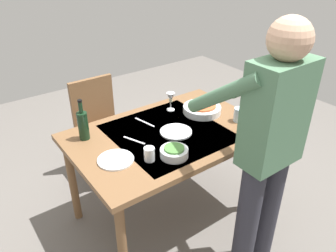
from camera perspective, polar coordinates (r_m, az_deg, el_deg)
name	(u,v)px	position (r m, az deg, el deg)	size (l,w,h in m)	color
ground_plane	(168,212)	(2.86, 0.00, -14.50)	(6.00, 6.00, 0.00)	#66605B
dining_table	(168,142)	(2.43, 0.00, -2.73)	(1.38, 0.92, 0.77)	brown
chair_near	(99,122)	(3.08, -11.72, 0.64)	(0.40, 0.40, 0.91)	#523019
person_server	(267,147)	(1.96, 16.67, -3.48)	(0.42, 0.61, 1.69)	#2D2D38
wine_bottle	(83,125)	(2.33, -14.37, 0.23)	(0.07, 0.07, 0.30)	black
wine_glass_left	(171,98)	(2.65, 0.47, 4.77)	(0.07, 0.07, 0.15)	white
water_cup_near_left	(149,154)	(2.07, -3.23, -4.84)	(0.07, 0.07, 0.09)	silver
water_cup_near_right	(239,115)	(2.56, 12.06, 1.91)	(0.08, 0.08, 0.11)	silver
serving_bowl_pasta	(202,109)	(2.65, 5.86, 2.96)	(0.30, 0.30, 0.07)	silver
side_bowl_salad	(174,152)	(2.11, 1.06, -4.48)	(0.18, 0.18, 0.07)	silver
dinner_plate_near	(116,160)	(2.12, -8.97, -5.73)	(0.23, 0.23, 0.01)	silver
dinner_plate_far	(176,132)	(2.38, 1.38, -0.99)	(0.23, 0.23, 0.01)	silver
table_knife	(145,122)	(2.51, -4.03, 0.64)	(0.01, 0.20, 0.01)	silver
table_fork	(134,140)	(2.30, -5.84, -2.46)	(0.01, 0.18, 0.01)	silver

